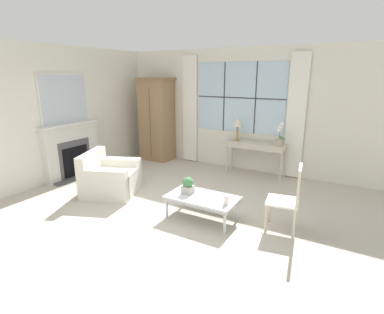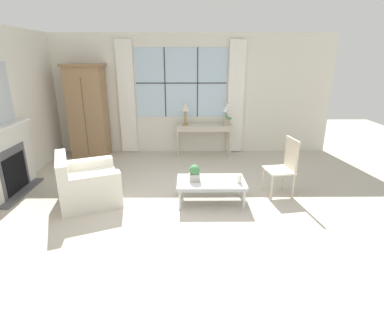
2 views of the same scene
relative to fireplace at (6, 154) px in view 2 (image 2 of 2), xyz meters
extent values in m
plane|color=#BCB2A3|center=(2.91, -0.55, -0.73)|extent=(14.00, 14.00, 0.00)
cube|color=silver|center=(2.91, 2.48, 0.67)|extent=(7.20, 0.06, 2.80)
cube|color=silver|center=(2.91, 2.44, 0.96)|extent=(2.14, 0.01, 1.60)
cube|color=#2D2D33|center=(2.53, 2.44, 0.96)|extent=(0.02, 0.02, 1.60)
cube|color=#2D2D33|center=(3.30, 2.44, 0.96)|extent=(0.02, 0.02, 1.60)
cube|color=#2D2D33|center=(2.91, 2.44, 0.96)|extent=(2.14, 0.02, 0.02)
cube|color=white|center=(1.61, 2.40, 0.61)|extent=(0.38, 0.06, 2.64)
cube|color=white|center=(4.21, 2.40, 0.61)|extent=(0.38, 0.06, 2.64)
cube|color=#515156|center=(0.08, 0.00, -0.71)|extent=(0.34, 1.20, 0.04)
cube|color=silver|center=(0.00, 0.00, -0.15)|extent=(0.18, 1.34, 1.16)
cube|color=silver|center=(0.03, 0.00, 0.45)|extent=(0.24, 1.42, 0.04)
cube|color=black|center=(0.10, 0.00, -0.35)|extent=(0.02, 0.64, 0.64)
cube|color=#515156|center=(0.09, 0.00, -0.29)|extent=(0.01, 0.80, 0.80)
cube|color=#93704C|center=(0.75, 2.12, 0.31)|extent=(0.80, 0.55, 2.07)
cube|color=olive|center=(0.75, 2.12, 1.38)|extent=(0.88, 0.61, 0.06)
cube|color=brown|center=(0.75, 1.84, 0.27)|extent=(0.01, 0.01, 1.74)
sphere|color=#997F4C|center=(0.70, 1.84, 0.31)|extent=(0.03, 0.03, 0.03)
sphere|color=#997F4C|center=(0.80, 1.84, 0.31)|extent=(0.03, 0.03, 0.03)
cube|color=beige|center=(3.45, 2.18, 0.00)|extent=(1.33, 0.42, 0.03)
cube|color=beige|center=(3.45, 2.18, -0.06)|extent=(1.28, 0.40, 0.10)
cylinder|color=beige|center=(2.82, 2.01, -0.37)|extent=(0.04, 0.04, 0.71)
cylinder|color=beige|center=(4.07, 2.01, -0.37)|extent=(0.04, 0.04, 0.71)
cylinder|color=beige|center=(2.82, 2.35, -0.37)|extent=(0.04, 0.04, 0.71)
cylinder|color=beige|center=(4.07, 2.35, -0.37)|extent=(0.04, 0.04, 0.71)
cylinder|color=#9E7F47|center=(3.00, 2.15, 0.03)|extent=(0.15, 0.15, 0.02)
cylinder|color=#9E7F47|center=(3.00, 2.15, 0.20)|extent=(0.05, 0.05, 0.31)
cone|color=beige|center=(3.00, 2.15, 0.45)|extent=(0.23, 0.23, 0.19)
cylinder|color=tan|center=(3.97, 2.12, 0.08)|extent=(0.17, 0.17, 0.14)
cylinder|color=#47844C|center=(3.97, 2.12, 0.33)|extent=(0.01, 0.01, 0.35)
cube|color=#47844C|center=(4.02, 2.12, 0.19)|extent=(0.16, 0.02, 0.09)
sphere|color=white|center=(3.94, 2.13, 0.35)|extent=(0.09, 0.09, 0.09)
sphere|color=white|center=(3.97, 2.13, 0.41)|extent=(0.09, 0.09, 0.09)
sphere|color=white|center=(4.00, 2.13, 0.47)|extent=(0.09, 0.09, 0.09)
cube|color=silver|center=(1.44, -0.28, -0.50)|extent=(1.21, 1.25, 0.45)
cube|color=silver|center=(1.10, -0.43, -0.10)|extent=(0.52, 0.96, 0.35)
cube|color=silver|center=(1.29, 0.07, -0.43)|extent=(0.91, 0.53, 0.59)
cube|color=silver|center=(1.59, -0.64, -0.43)|extent=(0.91, 0.53, 0.59)
cube|color=white|center=(4.61, -0.09, -0.28)|extent=(0.50, 0.50, 0.03)
cube|color=beige|center=(4.81, -0.06, -0.02)|extent=(0.10, 0.41, 0.49)
cube|color=beige|center=(4.81, -0.06, 0.24)|extent=(0.11, 0.43, 0.05)
cylinder|color=beige|center=(4.45, -0.31, -0.51)|extent=(0.04, 0.04, 0.43)
cylinder|color=beige|center=(4.39, 0.07, -0.51)|extent=(0.04, 0.04, 0.43)
cylinder|color=beige|center=(4.83, -0.25, -0.51)|extent=(0.04, 0.04, 0.43)
cylinder|color=beige|center=(4.77, 0.12, -0.51)|extent=(0.04, 0.04, 0.43)
cube|color=silver|center=(3.44, -0.35, -0.37)|extent=(1.10, 0.62, 0.03)
cube|color=#B1B3B8|center=(3.44, -0.35, -0.40)|extent=(1.08, 0.61, 0.04)
cylinder|color=silver|center=(2.94, -0.61, -0.56)|extent=(0.04, 0.04, 0.34)
cylinder|color=silver|center=(3.94, -0.61, -0.56)|extent=(0.04, 0.04, 0.34)
cylinder|color=silver|center=(2.94, -0.08, -0.56)|extent=(0.04, 0.04, 0.34)
cylinder|color=silver|center=(3.94, -0.08, -0.56)|extent=(0.04, 0.04, 0.34)
cube|color=#BCB7AD|center=(3.17, -0.34, -0.30)|extent=(0.17, 0.17, 0.12)
sphere|color=#47844C|center=(3.17, -0.34, -0.18)|extent=(0.17, 0.17, 0.17)
cylinder|color=silver|center=(3.88, -0.44, -0.35)|extent=(0.09, 0.09, 0.01)
cylinder|color=white|center=(3.88, -0.44, -0.28)|extent=(0.06, 0.06, 0.13)
cylinder|color=black|center=(3.88, -0.44, -0.21)|extent=(0.00, 0.00, 0.01)
camera|label=1|loc=(5.48, -4.18, 1.48)|focal=28.00mm
camera|label=2|loc=(3.08, -4.82, 1.54)|focal=28.00mm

